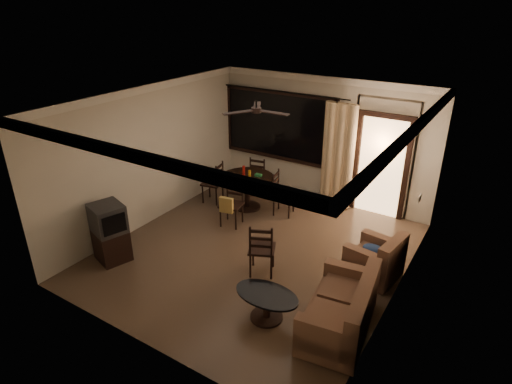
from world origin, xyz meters
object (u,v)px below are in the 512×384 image
Objects in this scene: coffee_table at (267,302)px; sofa at (343,312)px; dining_table at (247,183)px; dining_chair_north at (260,182)px; dining_chair_west at (213,190)px; dining_chair_south at (231,211)px; tv_cabinet at (110,233)px; armchair at (377,261)px; dining_chair_east at (283,202)px; side_chair at (262,258)px.

sofa is at bearing 18.35° from coffee_table.
dining_table is 1.24× the size of dining_chair_north.
dining_chair_west is at bearing -168.95° from dining_table.
dining_chair_west is 0.97× the size of coffee_table.
tv_cabinet is at bearing -127.20° from dining_chair_south.
armchair is 0.91× the size of coffee_table.
sofa reaches higher than coffee_table.
dining_chair_south is at bearing 81.35° from tv_cabinet.
dining_table is 3.14m from tv_cabinet.
dining_table is 0.84m from dining_chair_north.
dining_chair_east is 0.59× the size of sofa.
sofa is at bearing 24.04° from tv_cabinet.
sofa is 1.08m from coffee_table.
dining_table is 1.10× the size of tv_cabinet.
dining_chair_west is 4.71m from sofa.
sofa is (2.43, -2.69, 0.04)m from dining_chair_east.
dining_chair_east is 1.20m from dining_chair_south.
dining_chair_east is 3.61m from tv_cabinet.
dining_chair_south is 0.89× the size of tv_cabinet.
side_chair is (-1.68, 0.59, -0.04)m from sofa.
dining_chair_north is at bearing 90.00° from dining_chair_south.
dining_chair_south is (0.16, -0.84, -0.27)m from dining_table.
tv_cabinet is 1.09× the size of side_chair.
tv_cabinet is at bearing 67.76° from dining_chair_north.
dining_chair_west is 1.00× the size of dining_chair_north.
side_chair is (0.75, -2.11, 0.01)m from dining_chair_east.
dining_chair_south and dining_chair_north have the same top height.
sofa is (4.07, -2.37, 0.04)m from dining_chair_west.
dining_chair_east is 2.24m from side_chair.
dining_chair_east is 1.15m from dining_chair_north.
dining_table is 3.42m from armchair.
dining_chair_north reaches higher than sofa.
dining_table is 3.64m from coffee_table.
dining_chair_west and dining_chair_south have the same top height.
dining_table is 1.20× the size of side_chair.
sofa reaches higher than armchair.
armchair is (4.07, -0.89, 0.04)m from dining_chair_west.
dining_chair_west reaches higher than armchair.
coffee_table is 1.13m from side_chair.
dining_table is at bearing 90.85° from tv_cabinet.
dining_chair_south is 1.00× the size of dining_chair_north.
side_chair reaches higher than dining_chair_north.
dining_chair_north is 4.35m from coffee_table.
sofa is (4.15, 0.47, -0.21)m from tv_cabinet.
armchair is (3.24, -1.05, -0.26)m from dining_table.
side_chair is at bearing 40.71° from tv_cabinet.
sofa is at bearing 124.84° from dining_chair_north.
coffee_table is (2.22, -2.88, -0.29)m from dining_table.
tv_cabinet is at bearing -145.84° from armchair.
dining_table is at bearing 90.12° from dining_chair_north.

